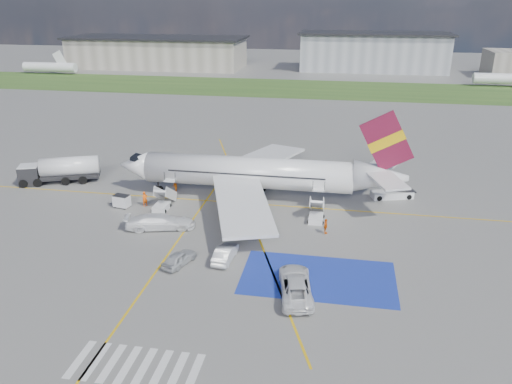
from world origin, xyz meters
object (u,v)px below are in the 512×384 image
fuel_tanker (60,172)px  belt_loader (392,195)px  van_white_b (160,219)px  car_silver_a (179,258)px  airliner (260,173)px  gpu_cart (122,202)px  van_white_a (296,282)px  car_silver_b (225,253)px

fuel_tanker → belt_loader: fuel_tanker is taller
belt_loader → van_white_b: bearing=-168.9°
fuel_tanker → car_silver_a: (23.13, -18.89, -0.81)m
airliner → van_white_b: airliner is taller
airliner → belt_loader: (16.63, 3.11, -2.98)m
airliner → gpu_cart: airliner is taller
belt_loader → van_white_a: van_white_a is taller
airliner → car_silver_b: airliner is taller
fuel_tanker → car_silver_a: 29.87m
van_white_b → fuel_tanker: bearing=43.6°
gpu_cart → van_white_a: size_ratio=0.37×
car_silver_b → van_white_a: size_ratio=0.77×
gpu_cart → car_silver_a: size_ratio=0.52×
fuel_tanker → airliner: bearing=-22.7°
car_silver_b → van_white_a: bearing=151.8°
airliner → van_white_a: airliner is taller
gpu_cart → car_silver_b: gpu_cart is taller
gpu_cart → van_white_a: van_white_a is taller
car_silver_a → van_white_a: (11.47, -2.97, 0.39)m
car_silver_a → van_white_a: size_ratio=0.70×
gpu_cart → belt_loader: belt_loader is taller
van_white_a → van_white_b: size_ratio=1.01×
car_silver_a → airliner: bearing=-86.2°
van_white_a → car_silver_a: bearing=-24.4°
fuel_tanker → van_white_b: bearing=-52.8°
car_silver_b → fuel_tanker: bearing=-28.2°
car_silver_a → van_white_a: bearing=-175.9°
car_silver_b → van_white_a: (7.32, -4.62, 0.35)m
belt_loader → car_silver_b: 25.96m
airliner → car_silver_b: size_ratio=8.32×
fuel_tanker → car_silver_b: size_ratio=2.41×
airliner → belt_loader: bearing=10.6°
van_white_b → car_silver_b: bearing=-137.1°
gpu_cart → car_silver_b: 18.61m
car_silver_b → van_white_a: 8.67m
fuel_tanker → belt_loader: 44.58m
belt_loader → car_silver_b: bearing=-148.6°
belt_loader → van_white_b: 29.38m
airliner → fuel_tanker: (-27.89, 0.95, -1.90)m
belt_loader → car_silver_b: belt_loader is taller
airliner → gpu_cart: bearing=-160.0°
belt_loader → car_silver_a: (-21.39, -21.05, 0.27)m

